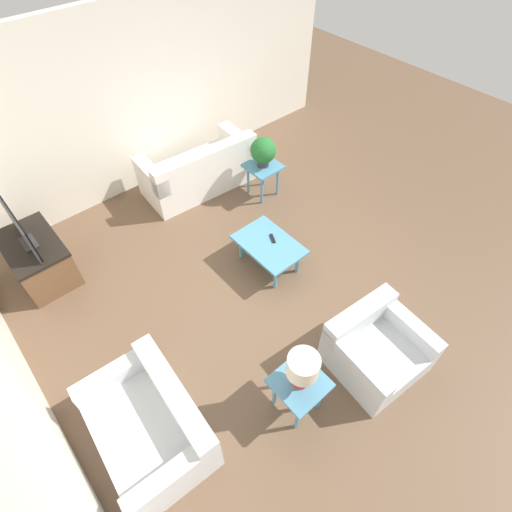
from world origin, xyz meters
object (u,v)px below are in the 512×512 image
at_px(loveseat, 151,425).
at_px(television, 20,229).
at_px(potted_plant, 263,151).
at_px(sofa, 200,171).
at_px(table_lamp, 303,368).
at_px(side_table_plant, 263,170).
at_px(side_table_lamp, 299,386).
at_px(armchair, 375,348).
at_px(coffee_table, 269,246).
at_px(tv_stand_chest, 39,258).

bearing_deg(loveseat, television, -175.74).
height_order(television, potted_plant, television).
relative_size(sofa, table_lamp, 3.92).
distance_m(loveseat, side_table_plant, 3.95).
bearing_deg(potted_plant, sofa, 40.06).
relative_size(side_table_lamp, table_lamp, 1.19).
bearing_deg(armchair, coffee_table, 92.80).
distance_m(sofa, tv_stand_chest, 2.68).
bearing_deg(sofa, armchair, 88.60).
height_order(coffee_table, potted_plant, potted_plant).
height_order(armchair, side_table_lamp, armchair).
height_order(side_table_plant, tv_stand_chest, tv_stand_chest).
bearing_deg(table_lamp, armchair, -100.90).
distance_m(television, table_lamp, 3.73).
bearing_deg(side_table_plant, table_lamp, 144.34).
height_order(sofa, armchair, sofa).
height_order(loveseat, television, television).
height_order(side_table_lamp, potted_plant, potted_plant).
relative_size(loveseat, side_table_plant, 2.46).
height_order(loveseat, side_table_lamp, loveseat).
height_order(armchair, side_table_plant, armchair).
relative_size(coffee_table, table_lamp, 1.94).
xyz_separation_m(armchair, side_table_plant, (3.03, -1.03, 0.18)).
relative_size(loveseat, tv_stand_chest, 1.34).
bearing_deg(television, tv_stand_chest, -90.00).
xyz_separation_m(loveseat, side_table_plant, (2.12, -3.33, 0.19)).
height_order(armchair, coffee_table, armchair).
distance_m(sofa, armchair, 3.84).
distance_m(tv_stand_chest, table_lamp, 3.77).
distance_m(coffee_table, side_table_plant, 1.52).
bearing_deg(side_table_plant, potted_plant, 0.00).
bearing_deg(tv_stand_chest, side_table_lamp, -159.60).
xyz_separation_m(coffee_table, table_lamp, (-1.65, 1.09, 0.49)).
bearing_deg(potted_plant, loveseat, 122.57).
bearing_deg(coffee_table, table_lamp, 146.45).
xyz_separation_m(armchair, coffee_table, (1.84, -0.08, 0.09)).
xyz_separation_m(side_table_lamp, table_lamp, (0.00, -0.00, 0.40)).
height_order(side_table_lamp, television, television).
relative_size(loveseat, coffee_table, 1.51).
bearing_deg(loveseat, side_table_plant, 126.49).
distance_m(sofa, table_lamp, 3.92).
height_order(sofa, television, television).
xyz_separation_m(loveseat, side_table_lamp, (-0.71, -1.29, 0.19)).
relative_size(side_table_plant, tv_stand_chest, 0.55).
height_order(side_table_plant, side_table_lamp, same).
bearing_deg(potted_plant, table_lamp, 144.34).
relative_size(armchair, tv_stand_chest, 1.00).
distance_m(side_table_plant, potted_plant, 0.35).
distance_m(loveseat, table_lamp, 1.59).
bearing_deg(side_table_lamp, armchair, -100.90).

